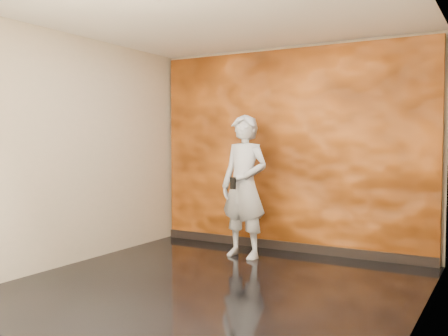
# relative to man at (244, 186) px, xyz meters

# --- Properties ---
(room) EXTENTS (4.02, 4.02, 2.81)m
(room) POSITION_rel_man_xyz_m (0.33, -1.28, 0.48)
(room) COLOR black
(room) RESTS_ON ground
(feature_wall) EXTENTS (3.90, 0.06, 2.75)m
(feature_wall) POSITION_rel_man_xyz_m (0.33, 0.68, 0.46)
(feature_wall) COLOR orange
(feature_wall) RESTS_ON ground
(baseboard) EXTENTS (3.90, 0.04, 0.12)m
(baseboard) POSITION_rel_man_xyz_m (0.33, 0.64, -0.86)
(baseboard) COLOR black
(baseboard) RESTS_ON ground
(man) EXTENTS (0.73, 0.53, 1.84)m
(man) POSITION_rel_man_xyz_m (0.00, 0.00, 0.00)
(man) COLOR #989DA7
(man) RESTS_ON ground
(phone) EXTENTS (0.08, 0.02, 0.15)m
(phone) POSITION_rel_man_xyz_m (-0.02, -0.27, 0.06)
(phone) COLOR black
(phone) RESTS_ON man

